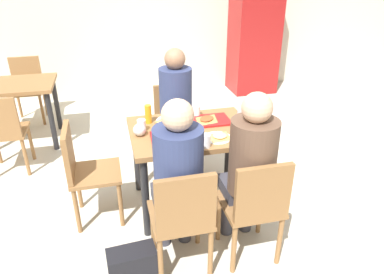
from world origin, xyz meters
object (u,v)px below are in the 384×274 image
chair_near_right (255,204)px  person_far_side (177,102)px  plastic_cup_c (142,126)px  soda_can (241,116)px  paper_plate_near_edge (217,138)px  pizza_slice_d (220,136)px  background_chair_far (27,85)px  pizza_slice_b (207,119)px  foil_bundle (139,130)px  person_in_red (178,172)px  plastic_cup_a (180,109)px  pizza_slice_c (169,119)px  person_in_brown_jacket (250,162)px  condiment_bottle (148,114)px  handbag (133,267)px  plastic_cup_d (196,111)px  pizza_slice_a (171,136)px  tray_red_far (209,121)px  plastic_cup_b (206,141)px  paper_plate_center (169,120)px  drink_fridge (254,33)px  chair_near_left (183,215)px  background_chair_near (3,130)px  tray_red_near (174,138)px  main_table (192,141)px  background_table (14,94)px  chair_left_end (84,168)px

chair_near_right → person_far_side: 1.44m
plastic_cup_c → soda_can: bearing=-2.6°
paper_plate_near_edge → person_far_side: bearing=100.2°
pizza_slice_d → background_chair_far: 3.21m
soda_can → background_chair_far: soda_can is taller
pizza_slice_d → background_chair_far: background_chair_far is taller
pizza_slice_b → foil_bundle: 0.60m
person_in_red → background_chair_far: size_ratio=1.49×
plastic_cup_a → soda_can: size_ratio=0.82×
pizza_slice_c → person_in_brown_jacket: bearing=-64.0°
soda_can → condiment_bottle: (-0.76, 0.19, 0.02)m
handbag → plastic_cup_d: bearing=55.8°
soda_can → chair_near_right: bearing=-102.7°
chair_near_right → foil_bundle: chair_near_right is taller
pizza_slice_a → handbag: size_ratio=0.87×
background_chair_far → tray_red_far: bearing=-50.9°
chair_near_right → tray_red_far: (-0.08, 0.88, 0.25)m
pizza_slice_b → foil_bundle: foil_bundle is taller
plastic_cup_b → plastic_cup_d: bearing=82.5°
pizza_slice_a → paper_plate_center: bearing=82.2°
pizza_slice_c → plastic_cup_d: bearing=9.4°
person_in_brown_jacket → tray_red_far: (-0.08, 0.74, 0.00)m
pizza_slice_b → plastic_cup_a: size_ratio=2.57×
person_in_brown_jacket → pizza_slice_c: (-0.41, 0.84, 0.01)m
person_far_side → paper_plate_near_edge: bearing=-79.8°
pizza_slice_a → plastic_cup_c: 0.28m
person_in_red → condiment_bottle: size_ratio=7.84×
person_in_red → paper_plate_center: bearing=83.1°
plastic_cup_b → drink_fridge: (1.71, 3.18, 0.17)m
person_far_side → chair_near_left: bearing=-100.3°
pizza_slice_c → background_chair_near: (-1.52, 0.72, -0.26)m
plastic_cup_a → pizza_slice_b: bearing=-49.6°
tray_red_near → pizza_slice_b: 0.42m
person_in_red → tray_red_far: size_ratio=3.48×
condiment_bottle → background_chair_far: size_ratio=0.19×
person_in_brown_jacket → pizza_slice_c: size_ratio=6.16×
person_in_brown_jacket → pizza_slice_a: 0.67m
person_far_side → background_chair_far: size_ratio=1.49×
main_table → foil_bundle: size_ratio=10.12×
plastic_cup_d → chair_near_right: bearing=-81.5°
foil_bundle → background_chair_far: background_chair_far is taller
background_table → paper_plate_near_edge: bearing=-45.7°
chair_left_end → plastic_cup_c: size_ratio=8.44×
plastic_cup_d → foil_bundle: (-0.53, -0.27, 0.00)m
chair_near_right → tray_red_near: (-0.43, 0.63, 0.25)m
chair_left_end → paper_plate_near_edge: bearing=-11.5°
pizza_slice_a → plastic_cup_c: size_ratio=2.78×
foil_bundle → person_far_side: bearing=56.5°
person_in_brown_jacket → condiment_bottle: person_in_brown_jacket is taller
background_chair_far → chair_near_left: bearing=-65.8°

